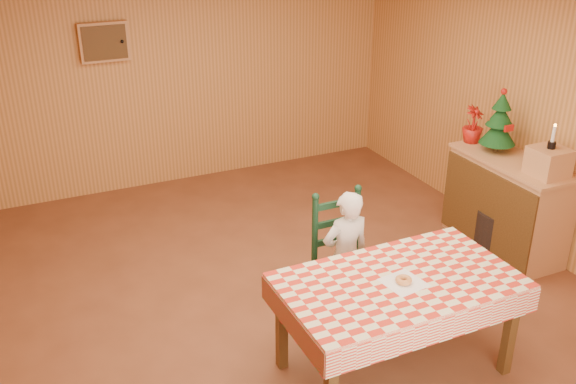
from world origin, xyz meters
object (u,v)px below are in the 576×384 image
(seated_child, at_px, (346,256))
(storage_bin, at_px, (497,231))
(crate, at_px, (549,162))
(ladder_chair, at_px, (342,259))
(shelf_unit, at_px, (506,205))
(christmas_tree, at_px, (499,123))
(dining_table, at_px, (398,289))

(seated_child, bearing_deg, storage_bin, -170.28)
(seated_child, xyz_separation_m, storage_bin, (1.89, 0.32, -0.35))
(crate, distance_m, storage_bin, 0.93)
(ladder_chair, bearing_deg, shelf_unit, 8.40)
(seated_child, xyz_separation_m, shelf_unit, (1.97, 0.35, -0.10))
(christmas_tree, xyz_separation_m, storage_bin, (-0.09, -0.27, -1.00))
(storage_bin, bearing_deg, crate, -75.82)
(ladder_chair, relative_size, crate, 3.60)
(dining_table, relative_size, storage_bin, 3.92)
(shelf_unit, xyz_separation_m, crate, (0.01, -0.40, 0.59))
(shelf_unit, relative_size, christmas_tree, 2.00)
(ladder_chair, xyz_separation_m, christmas_tree, (1.98, 0.54, 0.71))
(crate, bearing_deg, seated_child, 178.51)
(dining_table, xyz_separation_m, storage_bin, (1.89, 1.05, -0.48))
(shelf_unit, xyz_separation_m, christmas_tree, (0.01, 0.25, 0.74))
(seated_child, height_order, crate, crate)
(crate, bearing_deg, storage_bin, 104.18)
(dining_table, xyz_separation_m, christmas_tree, (1.98, 1.33, 0.52))
(dining_table, bearing_deg, shelf_unit, 28.66)
(crate, bearing_deg, dining_table, -161.10)
(dining_table, distance_m, crate, 2.13)
(dining_table, relative_size, crate, 5.52)
(christmas_tree, bearing_deg, ladder_chair, -164.73)
(seated_child, bearing_deg, christmas_tree, -163.21)
(ladder_chair, xyz_separation_m, storage_bin, (1.89, 0.27, -0.29))
(dining_table, relative_size, shelf_unit, 1.34)
(christmas_tree, height_order, storage_bin, christmas_tree)
(ladder_chair, relative_size, seated_child, 0.96)
(ladder_chair, bearing_deg, storage_bin, 8.03)
(christmas_tree, bearing_deg, storage_bin, -109.00)
(shelf_unit, distance_m, christmas_tree, 0.79)
(christmas_tree, bearing_deg, crate, -90.00)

